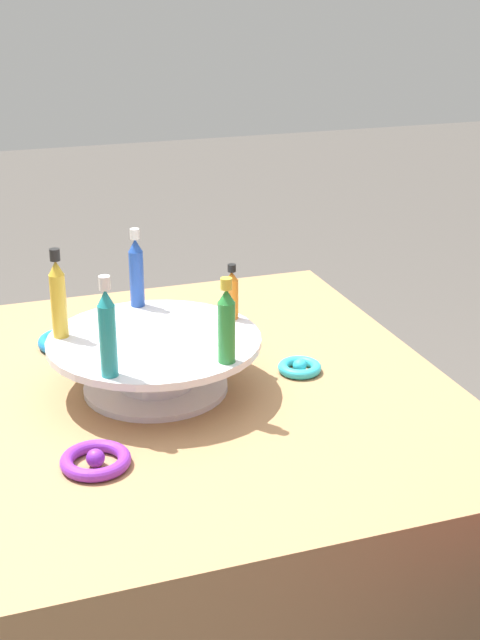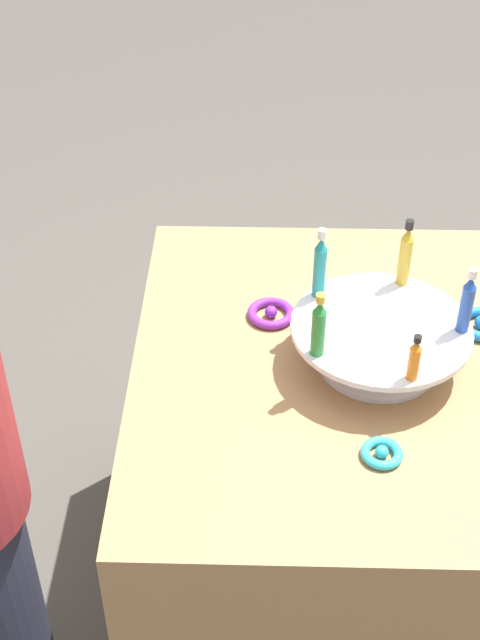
{
  "view_description": "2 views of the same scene",
  "coord_description": "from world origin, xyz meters",
  "px_view_note": "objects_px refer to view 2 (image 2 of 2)",
  "views": [
    {
      "loc": [
        1.28,
        -0.3,
        1.39
      ],
      "look_at": [
        0.18,
        0.08,
        0.92
      ],
      "focal_mm": 50.0,
      "sensor_mm": 36.0,
      "label": 1
    },
    {
      "loc": [
        0.23,
        1.3,
        1.89
      ],
      "look_at": [
        0.26,
        0.12,
        0.94
      ],
      "focal_mm": 50.0,
      "sensor_mm": 36.0,
      "label": 2
    }
  ],
  "objects_px": {
    "bottle_teal": "(320,266)",
    "bottle_green": "(319,327)",
    "ribbon_bow_purple": "(271,313)",
    "ribbon_bow_teal": "(382,453)",
    "bottle_orange": "(414,359)",
    "display_stand": "(380,340)",
    "bottle_gold": "(405,255)",
    "bottle_blue": "(467,303)"
  },
  "relations": [
    {
      "from": "display_stand",
      "to": "bottle_orange",
      "type": "height_order",
      "value": "bottle_orange"
    },
    {
      "from": "ribbon_bow_purple",
      "to": "ribbon_bow_teal",
      "type": "height_order",
      "value": "ribbon_bow_purple"
    },
    {
      "from": "bottle_green",
      "to": "bottle_orange",
      "type": "relative_size",
      "value": 1.39
    },
    {
      "from": "bottle_green",
      "to": "ribbon_bow_purple",
      "type": "xyz_separation_m",
      "value": [
        0.08,
        -0.22,
        -0.14
      ]
    },
    {
      "from": "bottle_green",
      "to": "ribbon_bow_purple",
      "type": "height_order",
      "value": "bottle_green"
    },
    {
      "from": "display_stand",
      "to": "ribbon_bow_teal",
      "type": "relative_size",
      "value": 4.62
    },
    {
      "from": "bottle_gold",
      "to": "bottle_orange",
      "type": "height_order",
      "value": "bottle_gold"
    },
    {
      "from": "ribbon_bow_purple",
      "to": "ribbon_bow_teal",
      "type": "xyz_separation_m",
      "value": [
        -0.19,
        0.38,
        -0.0
      ]
    },
    {
      "from": "bottle_teal",
      "to": "bottle_green",
      "type": "bearing_deg",
      "value": 86.92
    },
    {
      "from": "ribbon_bow_purple",
      "to": "ribbon_bow_teal",
      "type": "bearing_deg",
      "value": 116.44
    },
    {
      "from": "bottle_teal",
      "to": "bottle_orange",
      "type": "bearing_deg",
      "value": 122.92
    },
    {
      "from": "bottle_orange",
      "to": "ribbon_bow_teal",
      "type": "relative_size",
      "value": 1.28
    },
    {
      "from": "bottle_orange",
      "to": "ribbon_bow_teal",
      "type": "height_order",
      "value": "bottle_orange"
    },
    {
      "from": "bottle_orange",
      "to": "ribbon_bow_teal",
      "type": "distance_m",
      "value": 0.17
    },
    {
      "from": "display_stand",
      "to": "bottle_orange",
      "type": "xyz_separation_m",
      "value": [
        -0.04,
        0.14,
        0.08
      ]
    },
    {
      "from": "bottle_gold",
      "to": "bottle_orange",
      "type": "relative_size",
      "value": 1.54
    },
    {
      "from": "bottle_green",
      "to": "bottle_orange",
      "type": "distance_m",
      "value": 0.18
    },
    {
      "from": "display_stand",
      "to": "bottle_orange",
      "type": "distance_m",
      "value": 0.17
    },
    {
      "from": "bottle_green",
      "to": "ribbon_bow_teal",
      "type": "height_order",
      "value": "bottle_green"
    },
    {
      "from": "ribbon_bow_purple",
      "to": "display_stand",
      "type": "bearing_deg",
      "value": 146.44
    },
    {
      "from": "bottle_teal",
      "to": "bottle_orange",
      "type": "distance_m",
      "value": 0.28
    },
    {
      "from": "bottle_teal",
      "to": "bottle_green",
      "type": "relative_size",
      "value": 1.15
    },
    {
      "from": "bottle_blue",
      "to": "bottle_green",
      "type": "bearing_deg",
      "value": 14.92
    },
    {
      "from": "bottle_teal",
      "to": "ribbon_bow_teal",
      "type": "height_order",
      "value": "bottle_teal"
    },
    {
      "from": "bottle_teal",
      "to": "bottle_green",
      "type": "distance_m",
      "value": 0.18
    },
    {
      "from": "bottle_blue",
      "to": "bottle_orange",
      "type": "height_order",
      "value": "bottle_blue"
    },
    {
      "from": "bottle_blue",
      "to": "bottle_gold",
      "type": "height_order",
      "value": "bottle_gold"
    },
    {
      "from": "display_stand",
      "to": "ribbon_bow_teal",
      "type": "xyz_separation_m",
      "value": [
        0.02,
        0.25,
        -0.05
      ]
    },
    {
      "from": "bottle_blue",
      "to": "bottle_orange",
      "type": "distance_m",
      "value": 0.18
    },
    {
      "from": "bottle_gold",
      "to": "bottle_green",
      "type": "relative_size",
      "value": 1.1
    },
    {
      "from": "bottle_gold",
      "to": "ribbon_bow_teal",
      "type": "distance_m",
      "value": 0.42
    },
    {
      "from": "bottle_blue",
      "to": "display_stand",
      "type": "bearing_deg",
      "value": -3.08
    },
    {
      "from": "bottle_gold",
      "to": "ribbon_bow_purple",
      "type": "height_order",
      "value": "bottle_gold"
    },
    {
      "from": "bottle_teal",
      "to": "ribbon_bow_purple",
      "type": "distance_m",
      "value": 0.18
    },
    {
      "from": "ribbon_bow_teal",
      "to": "bottle_orange",
      "type": "bearing_deg",
      "value": -117.55
    },
    {
      "from": "bottle_green",
      "to": "ribbon_bow_purple",
      "type": "distance_m",
      "value": 0.27
    },
    {
      "from": "bottle_gold",
      "to": "ribbon_bow_purple",
      "type": "bearing_deg",
      "value": 0.49
    },
    {
      "from": "bottle_green",
      "to": "bottle_orange",
      "type": "height_order",
      "value": "bottle_green"
    },
    {
      "from": "ribbon_bow_purple",
      "to": "ribbon_bow_teal",
      "type": "relative_size",
      "value": 1.33
    },
    {
      "from": "bottle_teal",
      "to": "display_stand",
      "type": "bearing_deg",
      "value": 140.92
    },
    {
      "from": "bottle_green",
      "to": "bottle_orange",
      "type": "bearing_deg",
      "value": 158.92
    },
    {
      "from": "bottle_teal",
      "to": "ribbon_bow_purple",
      "type": "bearing_deg",
      "value": -25.34
    }
  ]
}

